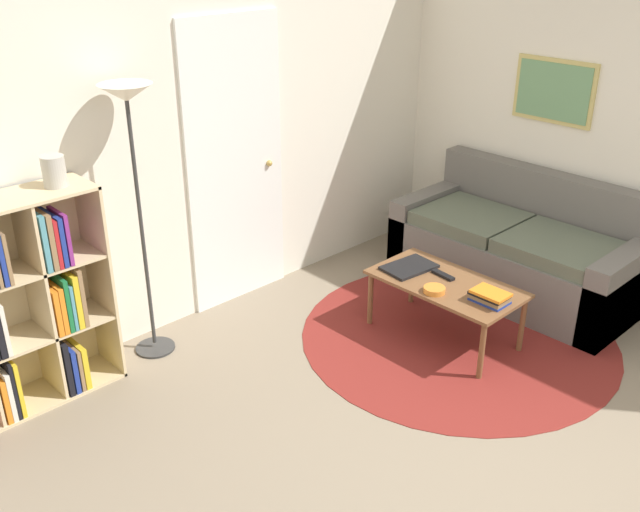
{
  "coord_description": "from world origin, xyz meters",
  "views": [
    {
      "loc": [
        -2.57,
        -1.06,
        2.53
      ],
      "look_at": [
        -0.11,
        1.51,
        0.85
      ],
      "focal_mm": 40.0,
      "sensor_mm": 36.0,
      "label": 1
    }
  ],
  "objects_px": {
    "laptop": "(409,267)",
    "vase_on_shelf": "(54,171)",
    "floor_lamp": "(130,129)",
    "coffee_table": "(446,288)",
    "bowl": "(434,290)",
    "couch": "(520,251)"
  },
  "relations": [
    {
      "from": "vase_on_shelf",
      "to": "coffee_table",
      "type": "bearing_deg",
      "value": -32.32
    },
    {
      "from": "floor_lamp",
      "to": "bowl",
      "type": "bearing_deg",
      "value": -43.51
    },
    {
      "from": "coffee_table",
      "to": "laptop",
      "type": "relative_size",
      "value": 2.63
    },
    {
      "from": "laptop",
      "to": "bowl",
      "type": "distance_m",
      "value": 0.36
    },
    {
      "from": "floor_lamp",
      "to": "coffee_table",
      "type": "bearing_deg",
      "value": -39.27
    },
    {
      "from": "coffee_table",
      "to": "floor_lamp",
      "type": "bearing_deg",
      "value": 140.73
    },
    {
      "from": "coffee_table",
      "to": "bowl",
      "type": "xyz_separation_m",
      "value": [
        -0.17,
        -0.03,
        0.06
      ]
    },
    {
      "from": "floor_lamp",
      "to": "coffee_table",
      "type": "relative_size",
      "value": 1.75
    },
    {
      "from": "laptop",
      "to": "bowl",
      "type": "relative_size",
      "value": 2.72
    },
    {
      "from": "couch",
      "to": "floor_lamp",
      "type": "bearing_deg",
      "value": 155.09
    },
    {
      "from": "floor_lamp",
      "to": "bowl",
      "type": "relative_size",
      "value": 12.48
    },
    {
      "from": "floor_lamp",
      "to": "laptop",
      "type": "relative_size",
      "value": 4.59
    },
    {
      "from": "vase_on_shelf",
      "to": "laptop",
      "type": "bearing_deg",
      "value": -25.9
    },
    {
      "from": "floor_lamp",
      "to": "laptop",
      "type": "xyz_separation_m",
      "value": [
        1.45,
        -0.91,
        -1.04
      ]
    },
    {
      "from": "laptop",
      "to": "bowl",
      "type": "height_order",
      "value": "bowl"
    },
    {
      "from": "laptop",
      "to": "floor_lamp",
      "type": "bearing_deg",
      "value": 147.95
    },
    {
      "from": "couch",
      "to": "bowl",
      "type": "xyz_separation_m",
      "value": [
        -1.17,
        -0.09,
        0.14
      ]
    },
    {
      "from": "bowl",
      "to": "vase_on_shelf",
      "type": "distance_m",
      "value": 2.34
    },
    {
      "from": "couch",
      "to": "coffee_table",
      "type": "bearing_deg",
      "value": -176.82
    },
    {
      "from": "floor_lamp",
      "to": "coffee_table",
      "type": "xyz_separation_m",
      "value": [
        1.47,
        -1.2,
        -1.09
      ]
    },
    {
      "from": "floor_lamp",
      "to": "couch",
      "type": "relative_size",
      "value": 0.97
    },
    {
      "from": "laptop",
      "to": "vase_on_shelf",
      "type": "bearing_deg",
      "value": 154.1
    }
  ]
}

